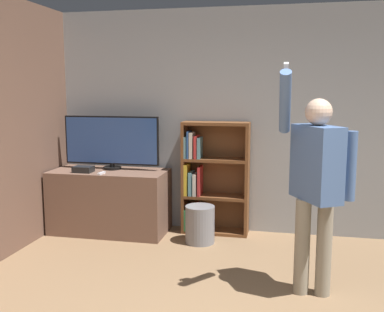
{
  "coord_description": "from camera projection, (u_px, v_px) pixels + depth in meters",
  "views": [
    {
      "loc": [
        0.26,
        -2.33,
        1.75
      ],
      "look_at": [
        -0.66,
        2.02,
        1.08
      ],
      "focal_mm": 42.0,
      "sensor_mm": 36.0,
      "label": 1
    }
  ],
  "objects": [
    {
      "name": "bookshelf",
      "position": [
        209.0,
        181.0,
        5.43
      ],
      "size": [
        0.8,
        0.28,
        1.36
      ],
      "color": "brown",
      "rests_on": "ground_plane"
    },
    {
      "name": "tv_ledge",
      "position": [
        110.0,
        201.0,
        5.49
      ],
      "size": [
        1.4,
        0.65,
        0.76
      ],
      "color": "brown",
      "rests_on": "ground_plane"
    },
    {
      "name": "person",
      "position": [
        316.0,
        177.0,
        3.71
      ],
      "size": [
        0.63,
        0.58,
        1.95
      ],
      "rotation": [
        0.0,
        0.0,
        -1.05
      ],
      "color": "gray",
      "rests_on": "ground_plane"
    },
    {
      "name": "game_console",
      "position": [
        83.0,
        169.0,
        5.32
      ],
      "size": [
        0.22,
        0.16,
        0.07
      ],
      "color": "black",
      "rests_on": "tv_ledge"
    },
    {
      "name": "wall_back",
      "position": [
        265.0,
        122.0,
        5.37
      ],
      "size": [
        7.12,
        0.06,
        2.7
      ],
      "color": "#9EA3A8",
      "rests_on": "ground_plane"
    },
    {
      "name": "remote_loose",
      "position": [
        101.0,
        173.0,
        5.2
      ],
      "size": [
        0.05,
        0.14,
        0.02
      ],
      "color": "white",
      "rests_on": "tv_ledge"
    },
    {
      "name": "waste_bin",
      "position": [
        200.0,
        224.0,
        5.12
      ],
      "size": [
        0.33,
        0.33,
        0.43
      ],
      "color": "gray",
      "rests_on": "ground_plane"
    },
    {
      "name": "television",
      "position": [
        112.0,
        142.0,
        5.48
      ],
      "size": [
        1.2,
        0.22,
        0.65
      ],
      "color": "black",
      "rests_on": "tv_ledge"
    }
  ]
}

